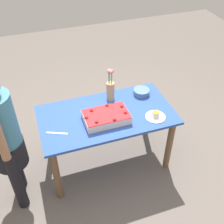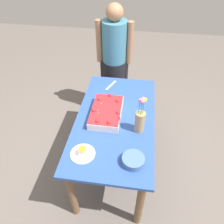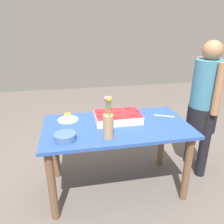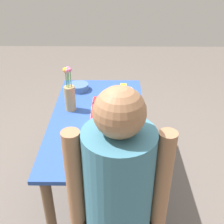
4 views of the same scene
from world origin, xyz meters
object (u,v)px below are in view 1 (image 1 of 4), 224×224
person_standing (4,137)px  flower_vase (110,89)px  sheet_cake (106,117)px  fruit_bowl (141,92)px  cake_knife (57,133)px  serving_plate_with_slice (155,116)px

person_standing → flower_vase: bearing=18.7°
sheet_cake → person_standing: 0.97m
flower_vase → person_standing: person_standing is taller
sheet_cake → fruit_bowl: bearing=-149.9°
flower_vase → fruit_bowl: size_ratio=2.06×
flower_vase → person_standing: (1.12, 0.38, -0.01)m
flower_vase → person_standing: bearing=18.7°
sheet_cake → cake_knife: 0.51m
sheet_cake → flower_vase: flower_vase is taller
serving_plate_with_slice → flower_vase: (0.34, -0.44, 0.12)m
serving_plate_with_slice → cake_knife: serving_plate_with_slice is taller
cake_knife → fruit_bowl: size_ratio=1.14×
sheet_cake → fruit_bowl: sheet_cake is taller
sheet_cake → serving_plate_with_slice: 0.50m
sheet_cake → flower_vase: (-0.15, -0.32, 0.09)m
fruit_bowl → person_standing: 1.52m
cake_knife → person_standing: (0.46, 0.03, 0.12)m
sheet_cake → serving_plate_with_slice: sheet_cake is taller
fruit_bowl → sheet_cake: bearing=30.1°
person_standing → serving_plate_with_slice: bearing=-2.5°
cake_knife → person_standing: 0.48m
cake_knife → person_standing: person_standing is taller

